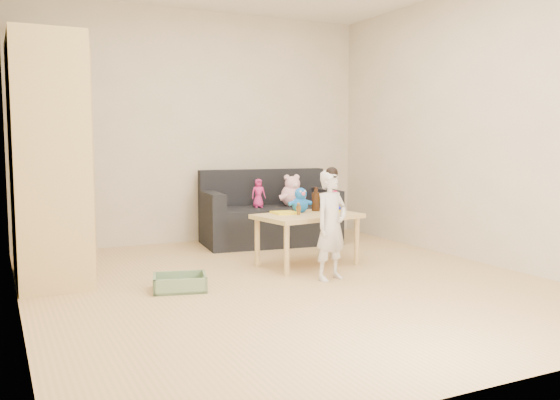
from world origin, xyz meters
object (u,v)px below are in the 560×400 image
toddler (331,227)px  play_table (307,240)px  sofa (270,225)px  wardrobe (47,161)px

toddler → play_table: bearing=65.1°
sofa → toddler: toddler is taller
wardrobe → sofa: wardrobe is taller
wardrobe → sofa: size_ratio=1.34×
play_table → wardrobe: bearing=168.3°
sofa → play_table: play_table is taller
sofa → toddler: size_ratio=1.66×
sofa → toddler: 1.81m
sofa → toddler: (-0.27, -1.77, 0.24)m
sofa → wardrobe: bearing=-155.5°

